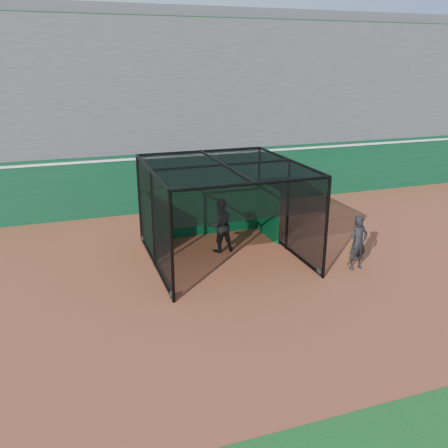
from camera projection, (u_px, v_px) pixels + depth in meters
name	position (u px, v px, depth m)	size (l,w,h in m)	color
ground	(230.00, 297.00, 12.99)	(120.00, 120.00, 0.00)	brown
outfield_wall	(162.00, 181.00, 20.16)	(50.00, 0.50, 2.50)	#0A381E
grandstand	(143.00, 98.00, 22.49)	(50.00, 7.85, 8.95)	#4C4C4F
batting_cage	(224.00, 213.00, 15.12)	(4.64, 5.02, 3.09)	black
batter	(220.00, 225.00, 15.84)	(0.89, 0.70, 1.84)	black
on_deck_player	(358.00, 243.00, 14.50)	(0.66, 0.47, 1.71)	black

